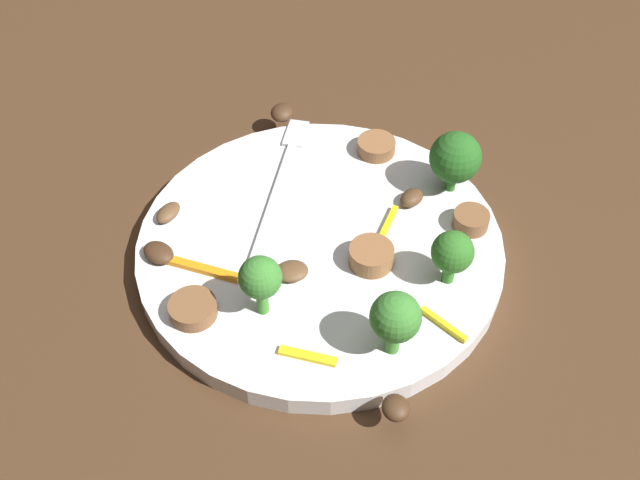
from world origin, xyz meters
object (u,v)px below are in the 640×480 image
object	(u,v)px
broccoli_floret_2	(452,253)
pepper_strip_3	(203,269)
sausage_slice_1	(193,309)
pepper_strip_1	(444,324)
broccoli_floret_3	(256,277)
mushroom_4	(396,408)
mushroom_5	(291,271)
broccoli_floret_0	(395,318)
mushroom_0	(412,198)
fork	(281,177)
mushroom_1	(168,213)
pepper_strip_0	(387,226)
sausage_slice_2	(471,220)
sausage_slice_0	(376,146)
pepper_strip_2	(308,356)
broccoli_floret_1	(455,158)
mushroom_3	(282,113)
mushroom_2	(158,253)
plate	(320,247)
sausage_slice_3	(371,256)

from	to	relation	value
broccoli_floret_2	pepper_strip_3	xyz separation A→B (m)	(-0.09, 0.16, -0.03)
sausage_slice_1	pepper_strip_1	size ratio (longest dim) A/B	0.87
broccoli_floret_3	mushroom_4	xyz separation A→B (m)	(-0.02, -0.12, -0.03)
mushroom_4	mushroom_5	size ratio (longest dim) A/B	0.81
broccoli_floret_0	broccoli_floret_2	world-z (taller)	broccoli_floret_0
mushroom_0	fork	bearing A→B (deg)	105.80
mushroom_1	pepper_strip_0	distance (m)	0.18
sausage_slice_2	sausage_slice_0	bearing A→B (deg)	69.05
broccoli_floret_2	pepper_strip_3	distance (m)	0.19
mushroom_4	pepper_strip_0	world-z (taller)	mushroom_4
pepper_strip_0	pepper_strip_2	bearing A→B (deg)	-175.81
broccoli_floret_0	broccoli_floret_1	distance (m)	0.17
broccoli_floret_1	broccoli_floret_3	size ratio (longest dim) A/B	1.06
mushroom_5	broccoli_floret_3	bearing A→B (deg)	175.85
broccoli_floret_3	sausage_slice_1	world-z (taller)	broccoli_floret_3
pepper_strip_2	pepper_strip_3	bearing A→B (deg)	76.88
broccoli_floret_2	sausage_slice_2	bearing A→B (deg)	7.13
fork	sausage_slice_2	xyz separation A→B (m)	(0.03, -0.16, 0.00)
mushroom_3	broccoli_floret_0	bearing A→B (deg)	-130.62
mushroom_2	mushroom_3	distance (m)	0.19
sausage_slice_1	pepper_strip_2	distance (m)	0.09
pepper_strip_0	broccoli_floret_3	bearing A→B (deg)	160.24
plate	pepper_strip_2	bearing A→B (deg)	-153.42
plate	pepper_strip_2	xyz separation A→B (m)	(-0.10, -0.05, 0.01)
mushroom_3	pepper_strip_0	size ratio (longest dim) A/B	0.53
broccoli_floret_0	mushroom_3	world-z (taller)	broccoli_floret_0
mushroom_0	mushroom_3	size ratio (longest dim) A/B	0.98
pepper_strip_0	pepper_strip_1	xyz separation A→B (m)	(-0.07, -0.08, 0.00)
mushroom_1	sausage_slice_3	bearing A→B (deg)	-76.13
mushroom_0	mushroom_5	xyz separation A→B (m)	(-0.12, 0.04, -0.00)
fork	sausage_slice_1	world-z (taller)	sausage_slice_1
fork	pepper_strip_3	distance (m)	0.12
mushroom_5	broccoli_floret_0	bearing A→B (deg)	-102.09
mushroom_5	mushroom_0	bearing A→B (deg)	-20.75
mushroom_0	mushroom_3	world-z (taller)	mushroom_3
sausage_slice_1	pepper_strip_1	distance (m)	0.18
plate	mushroom_2	distance (m)	0.13
mushroom_0	pepper_strip_0	world-z (taller)	mushroom_0
fork	sausage_slice_2	distance (m)	0.16
broccoli_floret_3	sausage_slice_0	size ratio (longest dim) A/B	1.58
sausage_slice_0	sausage_slice_1	size ratio (longest dim) A/B	0.96
mushroom_4	pepper_strip_0	size ratio (longest dim) A/B	0.46
pepper_strip_0	mushroom_2	bearing A→B (deg)	130.83
plate	mushroom_3	xyz separation A→B (m)	(0.11, 0.11, 0.02)
mushroom_4	pepper_strip_1	xyz separation A→B (m)	(0.08, 0.00, -0.00)
fork	mushroom_1	distance (m)	0.10
broccoli_floret_3	pepper_strip_2	distance (m)	0.07
mushroom_2	broccoli_floret_0	bearing A→B (deg)	-84.96
broccoli_floret_0	sausage_slice_1	xyz separation A→B (m)	(-0.05, 0.14, -0.03)
pepper_strip_3	plate	bearing A→B (deg)	-39.19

